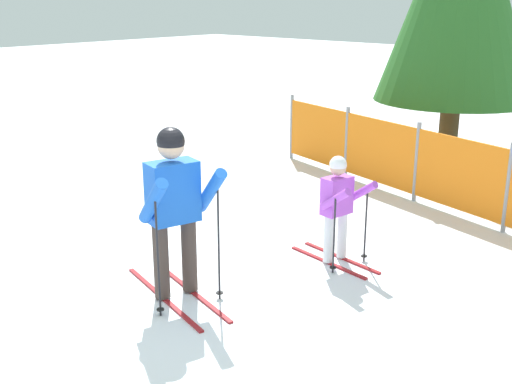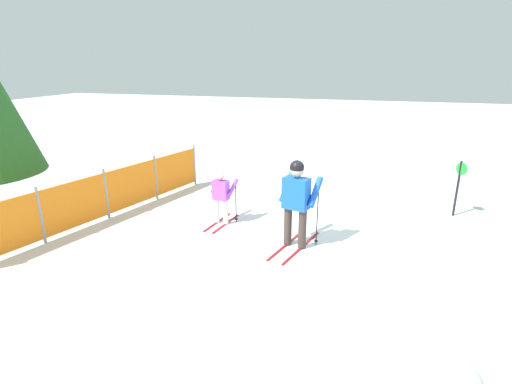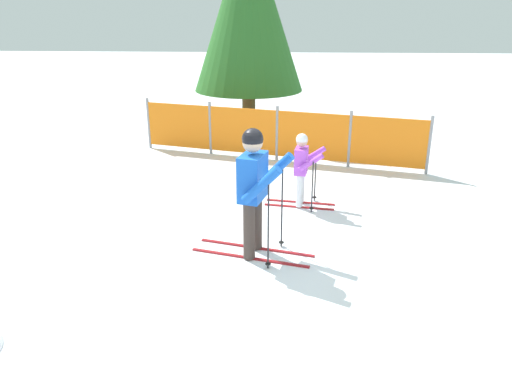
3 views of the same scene
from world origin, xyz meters
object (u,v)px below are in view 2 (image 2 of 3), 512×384
trail_marker (459,182)px  skier_child (221,192)px  skier_adult (297,196)px  safety_fence (106,194)px

trail_marker → skier_child: bearing=111.1°
skier_child → trail_marker: (1.87, -4.86, 0.09)m
skier_adult → safety_fence: size_ratio=0.29×
skier_adult → skier_child: size_ratio=1.40×
skier_child → trail_marker: 5.21m
skier_adult → skier_child: skier_adult is taller
skier_adult → trail_marker: (2.53, -3.14, -0.20)m
safety_fence → trail_marker: bearing=-72.6°
skier_adult → safety_fence: skier_adult is taller
skier_adult → trail_marker: 4.04m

